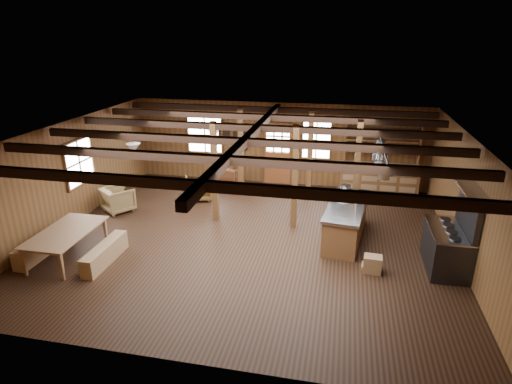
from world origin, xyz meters
TOP-DOWN VIEW (x-y plane):
  - room at (0.00, 0.00)m, footprint 10.04×9.04m
  - ceiling_joists at (0.00, 0.18)m, footprint 9.80×8.82m
  - timber_posts at (0.52, 2.08)m, footprint 3.95×2.35m
  - back_door at (0.00, 4.45)m, footprint 1.02×0.08m
  - window_back_left at (-2.60, 4.46)m, footprint 1.32×0.06m
  - window_back_right at (1.30, 4.46)m, footprint 1.02×0.06m
  - window_left at (-4.96, 0.50)m, footprint 0.14×1.24m
  - notice_boards at (-1.50, 4.46)m, footprint 1.08×0.03m
  - back_counter at (3.40, 4.20)m, footprint 2.55×0.60m
  - pendant_lamps at (-2.25, 1.00)m, footprint 1.86×2.36m
  - pot_rack at (3.07, 0.32)m, footprint 0.43×3.00m
  - kitchen_island at (2.39, 0.55)m, footprint 1.20×2.59m
  - step_stool at (3.00, -1.03)m, footprint 0.46×0.34m
  - commercial_range at (4.65, -0.49)m, footprint 0.84×1.63m
  - dining_table at (-3.90, -1.83)m, footprint 1.12×1.99m
  - bench_wall at (-4.65, -1.83)m, footprint 0.31×1.64m
  - bench_aisle at (-3.00, -1.83)m, footprint 0.30×1.60m
  - armchair_a at (-2.19, 2.40)m, footprint 1.01×1.03m
  - armchair_b at (-1.52, 3.80)m, footprint 0.93×0.94m
  - armchair_c at (-4.20, 1.00)m, footprint 1.11×1.11m
  - counter_pot at (2.33, 1.55)m, footprint 0.27×0.27m
  - bowl at (2.28, 0.86)m, footprint 0.29×0.29m

SIDE VIEW (x-z plane):
  - step_stool at x=3.00m, z-range 0.00..0.39m
  - bench_aisle at x=-3.00m, z-range 0.00..0.44m
  - bench_wall at x=-4.65m, z-range 0.00..0.45m
  - dining_table at x=-3.90m, z-range 0.00..0.70m
  - armchair_b at x=-1.52m, z-range 0.00..0.71m
  - armchair_a at x=-2.19m, z-range 0.00..0.73m
  - armchair_c at x=-4.20m, z-range 0.00..0.73m
  - kitchen_island at x=2.39m, z-range -0.12..1.08m
  - back_counter at x=3.40m, z-range -0.62..1.83m
  - commercial_range at x=4.65m, z-range -0.36..1.65m
  - back_door at x=0.00m, z-range -0.19..1.96m
  - bowl at x=2.28m, z-range 0.94..1.01m
  - counter_pot at x=2.33m, z-range 0.94..1.10m
  - room at x=0.00m, z-range -0.02..2.82m
  - timber_posts at x=0.52m, z-range 0.00..2.80m
  - window_back_left at x=-2.60m, z-range 0.94..2.26m
  - window_back_right at x=1.30m, z-range 0.94..2.26m
  - window_left at x=-4.96m, z-range 0.94..2.26m
  - notice_boards at x=-1.50m, z-range 1.19..2.09m
  - pot_rack at x=3.07m, z-range 2.02..2.48m
  - pendant_lamps at x=-2.25m, z-range 1.92..2.58m
  - ceiling_joists at x=0.00m, z-range 2.59..2.77m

